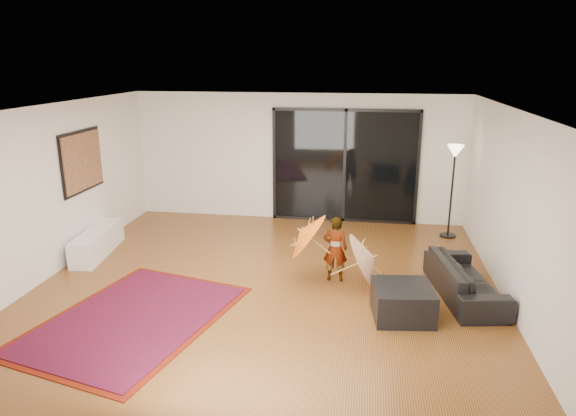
% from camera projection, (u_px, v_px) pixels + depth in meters
% --- Properties ---
extents(floor, '(7.00, 7.00, 0.00)m').
position_uv_depth(floor, '(267.00, 285.00, 7.96)').
color(floor, brown).
rests_on(floor, ground).
extents(ceiling, '(7.00, 7.00, 0.00)m').
position_uv_depth(ceiling, '(265.00, 109.00, 7.21)').
color(ceiling, white).
rests_on(ceiling, wall_back).
extents(wall_back, '(7.00, 0.00, 7.00)m').
position_uv_depth(wall_back, '(298.00, 158.00, 10.90)').
color(wall_back, silver).
rests_on(wall_back, floor).
extents(wall_front, '(7.00, 0.00, 7.00)m').
position_uv_depth(wall_front, '(184.00, 312.00, 4.26)').
color(wall_front, silver).
rests_on(wall_front, floor).
extents(wall_left, '(0.00, 7.00, 7.00)m').
position_uv_depth(wall_left, '(49.00, 192.00, 8.10)').
color(wall_left, silver).
rests_on(wall_left, floor).
extents(wall_right, '(0.00, 7.00, 7.00)m').
position_uv_depth(wall_right, '(515.00, 211.00, 7.07)').
color(wall_right, silver).
rests_on(wall_right, floor).
extents(sliding_door, '(3.06, 0.07, 2.40)m').
position_uv_depth(sliding_door, '(345.00, 166.00, 10.77)').
color(sliding_door, black).
rests_on(sliding_door, wall_back).
extents(painting, '(0.04, 1.28, 1.08)m').
position_uv_depth(painting, '(82.00, 161.00, 8.96)').
color(painting, black).
rests_on(painting, wall_left).
extents(media_console, '(0.59, 1.64, 0.44)m').
position_uv_depth(media_console, '(97.00, 242.00, 9.17)').
color(media_console, white).
rests_on(media_console, floor).
extents(speaker, '(0.31, 0.31, 0.30)m').
position_uv_depth(speaker, '(83.00, 256.00, 8.72)').
color(speaker, '#424244').
rests_on(speaker, floor).
extents(persian_rug, '(2.73, 3.34, 0.02)m').
position_uv_depth(persian_rug, '(134.00, 319.00, 6.90)').
color(persian_rug, '#631608').
rests_on(persian_rug, floor).
extents(sofa, '(1.02, 1.93, 0.54)m').
position_uv_depth(sofa, '(465.00, 279.00, 7.52)').
color(sofa, black).
rests_on(sofa, floor).
extents(ottoman, '(0.87, 0.87, 0.44)m').
position_uv_depth(ottoman, '(402.00, 302.00, 6.92)').
color(ottoman, black).
rests_on(ottoman, floor).
extents(floor_lamp, '(0.31, 0.31, 1.82)m').
position_uv_depth(floor_lamp, '(454.00, 165.00, 9.73)').
color(floor_lamp, black).
rests_on(floor_lamp, floor).
extents(child, '(0.39, 0.26, 1.05)m').
position_uv_depth(child, '(335.00, 249.00, 7.99)').
color(child, '#999999').
rests_on(child, floor).
extents(parasol_orange, '(0.64, 0.84, 0.88)m').
position_uv_depth(parasol_orange, '(300.00, 235.00, 7.96)').
color(parasol_orange, '#E65B0C').
rests_on(parasol_orange, child).
extents(parasol_white, '(0.59, 0.91, 0.96)m').
position_uv_depth(parasol_white, '(374.00, 256.00, 7.76)').
color(parasol_white, silver).
rests_on(parasol_white, floor).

